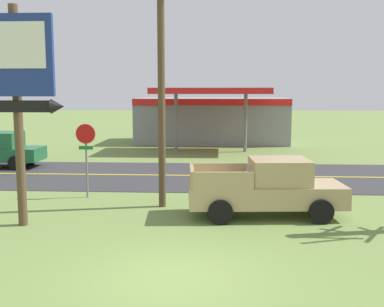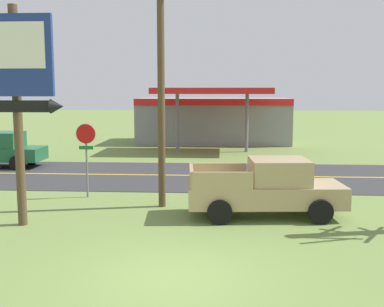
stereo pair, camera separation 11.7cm
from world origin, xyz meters
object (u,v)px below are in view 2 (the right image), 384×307
utility_pole (161,69)px  gas_station (213,119)px  pickup_tan_parked_on_lawn (267,188)px  stop_sign (86,147)px  motel_sign (16,79)px

utility_pole → gas_station: 21.69m
utility_pole → gas_station: bearing=86.1°
pickup_tan_parked_on_lawn → gas_station: bearing=95.7°
stop_sign → pickup_tan_parked_on_lawn: (6.89, -2.40, -1.06)m
stop_sign → pickup_tan_parked_on_lawn: 7.37m
pickup_tan_parked_on_lawn → stop_sign: bearing=160.8°
gas_station → pickup_tan_parked_on_lawn: bearing=-84.3°
motel_sign → pickup_tan_parked_on_lawn: size_ratio=1.28×
utility_pole → stop_sign: bearing=157.7°
motel_sign → utility_pole: size_ratio=0.73×
stop_sign → pickup_tan_parked_on_lawn: size_ratio=0.55×
motel_sign → pickup_tan_parked_on_lawn: (7.79, 1.69, -3.62)m
stop_sign → gas_station: (4.64, 20.13, -0.08)m
utility_pole → gas_station: utility_pole is taller
motel_sign → stop_sign: size_ratio=2.31×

